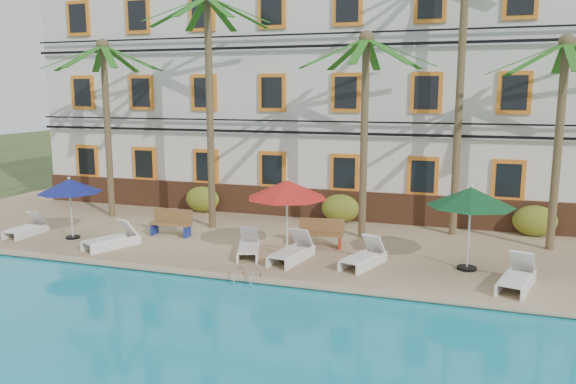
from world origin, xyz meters
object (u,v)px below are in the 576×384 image
(palm_b, at_px, (209,79))
(palm_c, at_px, (365,104))
(umbrella_blue, at_px, (69,186))
(bench_right, at_px, (320,233))
(umbrella_green, at_px, (471,197))
(bench_left, at_px, (172,222))
(lounger_b, at_px, (112,239))
(lounger_d, at_px, (292,251))
(palm_a, at_px, (106,102))
(umbrella_red, at_px, (287,190))
(lounger_f, at_px, (517,277))
(palm_d, at_px, (462,52))
(lounger_e, at_px, (364,257))
(pool_ladder, at_px, (247,281))
(palm_e, at_px, (561,111))
(lounger_c, at_px, (249,247))
(lounger_a, at_px, (27,228))

(palm_b, bearing_deg, palm_c, 3.49)
(umbrella_blue, bearing_deg, bench_right, 10.99)
(umbrella_green, xyz_separation_m, bench_left, (-10.03, 0.82, -1.64))
(lounger_b, xyz_separation_m, lounger_d, (6.06, 0.43, 0.01))
(palm_a, height_order, lounger_b, palm_a)
(palm_a, height_order, umbrella_red, palm_a)
(palm_b, bearing_deg, bench_right, -16.30)
(umbrella_green, xyz_separation_m, lounger_f, (1.24, -1.23, -1.82))
(palm_d, height_order, umbrella_red, palm_d)
(umbrella_blue, xyz_separation_m, lounger_e, (10.22, 0.03, -1.56))
(pool_ladder, bearing_deg, palm_e, 36.03)
(palm_b, height_order, bench_right, palm_b)
(palm_d, relative_size, palm_e, 1.49)
(lounger_b, bearing_deg, lounger_d, 4.05)
(palm_e, height_order, lounger_c, palm_e)
(lounger_d, xyz_separation_m, lounger_f, (6.28, -0.50, -0.00))
(bench_left, relative_size, bench_right, 0.97)
(palm_c, xyz_separation_m, pool_ladder, (-2.06, -5.58, -4.61))
(pool_ladder, bearing_deg, umbrella_green, 27.13)
(umbrella_blue, height_order, lounger_b, umbrella_blue)
(palm_b, distance_m, umbrella_blue, 6.13)
(palm_a, relative_size, umbrella_red, 2.84)
(umbrella_red, distance_m, lounger_c, 2.22)
(umbrella_blue, bearing_deg, palm_c, 19.17)
(lounger_b, relative_size, bench_left, 1.29)
(palm_c, height_order, lounger_d, palm_c)
(palm_c, relative_size, pool_ladder, 9.46)
(palm_d, xyz_separation_m, lounger_b, (-10.55, -5.25, -6.07))
(lounger_b, bearing_deg, palm_c, 27.16)
(palm_b, relative_size, lounger_b, 4.40)
(lounger_a, xyz_separation_m, lounger_f, (16.21, -0.49, 0.03))
(palm_e, height_order, pool_ladder, palm_e)
(umbrella_green, distance_m, pool_ladder, 6.66)
(palm_a, xyz_separation_m, umbrella_blue, (0.85, -3.48, -2.79))
(palm_e, xyz_separation_m, umbrella_blue, (-15.63, -3.66, -2.61))
(lounger_b, bearing_deg, umbrella_red, 6.65)
(palm_d, relative_size, lounger_c, 5.42)
(palm_b, xyz_separation_m, lounger_f, (10.41, -3.59, -5.20))
(lounger_a, height_order, lounger_d, lounger_d)
(umbrella_red, bearing_deg, bench_left, 164.57)
(palm_d, xyz_separation_m, umbrella_green, (0.55, -4.08, -4.24))
(umbrella_red, xyz_separation_m, lounger_f, (6.52, -0.75, -1.83))
(lounger_b, distance_m, lounger_f, 12.33)
(palm_e, relative_size, umbrella_blue, 3.13)
(palm_d, relative_size, umbrella_red, 4.06)
(palm_b, relative_size, bench_right, 5.51)
(lounger_a, height_order, bench_left, bench_left)
(palm_d, xyz_separation_m, pool_ladder, (-5.08, -6.96, -6.35))
(umbrella_green, relative_size, bench_right, 1.59)
(palm_d, bearing_deg, lounger_b, -153.56)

